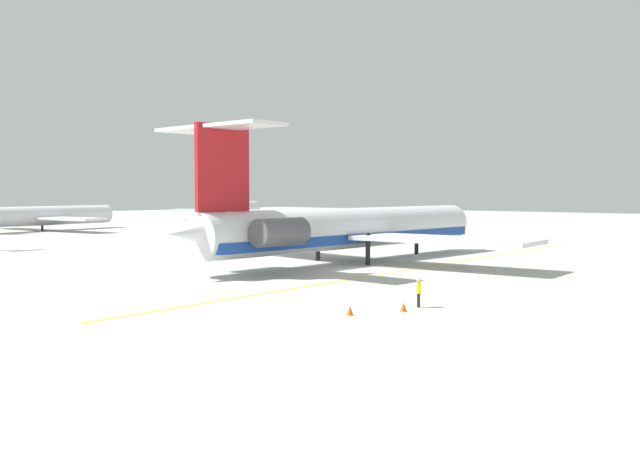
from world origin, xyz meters
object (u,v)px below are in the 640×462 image
Objects in this scene: main_jetliner at (342,228)px; safety_cone_nose at (350,311)px; safety_cone_tail at (403,307)px; airliner_mid_right at (46,216)px; safety_cone_wingtip at (368,240)px; ground_crew_near_nose at (419,289)px; airliner_far_right at (232,209)px.

main_jetliner is 79.29× the size of safety_cone_nose.
safety_cone_nose is 1.00× the size of safety_cone_tail.
airliner_mid_right is 55.79× the size of safety_cone_nose.
airliner_mid_right is 55.79× the size of safety_cone_tail.
main_jetliner is 79.29× the size of safety_cone_wingtip.
safety_cone_wingtip is (44.52, 36.32, -0.87)m from ground_crew_near_nose.
safety_cone_nose is 3.50m from safety_cone_tail.
airliner_mid_right is 16.94× the size of ground_crew_near_nose.
main_jetliner is 77.93m from airliner_mid_right.
safety_cone_wingtip is (26.02, 15.79, -3.19)m from main_jetliner.
safety_cone_nose is (-23.43, -18.98, -3.19)m from main_jetliner.
main_jetliner is 27.73m from ground_crew_near_nose.
safety_cone_tail is (-46.36, -36.42, 0.00)m from safety_cone_wingtip.
ground_crew_near_nose is (-18.50, -20.52, -2.32)m from main_jetliner.
safety_cone_wingtip is (-40.15, -71.34, -2.47)m from airliner_far_right.
safety_cone_nose is at bearing 7.28° from ground_crew_near_nose.
airliner_far_right is 55.12× the size of safety_cone_wingtip.
airliner_far_right is 16.74× the size of ground_crew_near_nose.
main_jetliner is at bearing 39.02° from safety_cone_nose.
safety_cone_wingtip is (49.45, 34.77, 0.00)m from safety_cone_nose.
safety_cone_nose is 60.45m from safety_cone_wingtip.
airliner_mid_right is 63.14m from safety_cone_wingtip.
main_jetliner is 30.61m from safety_cone_wingtip.
airliner_far_right is 138.90m from safety_cone_nose.
airliner_far_right reaches higher than airliner_mid_right.
main_jetliner is at bearing -104.72° from airliner_mid_right.
airliner_mid_right is (11.18, 77.12, -0.77)m from main_jetliner.
safety_cone_tail is (-31.52, -97.74, -2.42)m from airliner_mid_right.
safety_cone_wingtip and safety_cone_tail have the same top height.
safety_cone_nose is at bearing -144.89° from safety_cone_wingtip.
safety_cone_nose and safety_cone_wingtip have the same top height.
safety_cone_wingtip is at bearing -140.92° from airliner_far_right.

